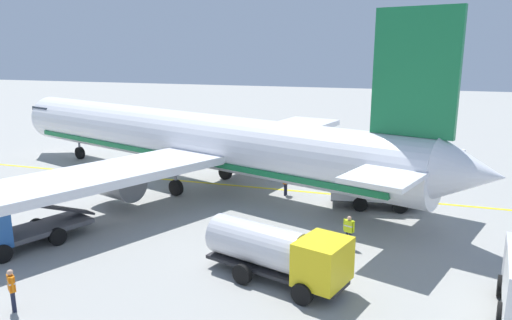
% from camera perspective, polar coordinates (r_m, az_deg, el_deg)
% --- Properties ---
extents(airliner_foreground, '(33.85, 40.39, 11.90)m').
position_cam_1_polar(airliner_foreground, '(35.25, -7.62, 2.38)').
color(airliner_foreground, white).
rests_on(airliner_foreground, ground).
extents(service_truck_fuel, '(6.69, 4.33, 2.65)m').
position_cam_1_polar(service_truck_fuel, '(26.94, -27.39, -7.28)').
color(service_truck_fuel, '#2659A5').
rests_on(service_truck_fuel, ground).
extents(service_truck_baggage, '(2.99, 5.68, 2.98)m').
position_cam_1_polar(service_truck_baggage, '(31.42, 13.64, -2.52)').
color(service_truck_baggage, white).
rests_on(service_truck_baggage, ground).
extents(service_truck_pushback, '(3.85, 6.76, 2.40)m').
position_cam_1_polar(service_truck_pushback, '(21.03, 2.59, -10.69)').
color(service_truck_pushback, yellow).
rests_on(service_truck_pushback, ground).
extents(cargo_container_near, '(1.81, 1.81, 1.92)m').
position_cam_1_polar(cargo_container_near, '(40.21, 15.89, -0.30)').
color(cargo_container_near, '#333338').
rests_on(cargo_container_near, ground).
extents(cargo_container_far, '(2.32, 2.32, 1.88)m').
position_cam_1_polar(cargo_container_far, '(45.36, 20.05, 0.87)').
color(cargo_container_far, '#333338').
rests_on(cargo_container_far, ground).
extents(crew_marshaller, '(0.45, 0.53, 1.72)m').
position_cam_1_polar(crew_marshaller, '(21.12, -26.93, -13.22)').
color(crew_marshaller, '#191E33').
rests_on(crew_marshaller, ground).
extents(crew_loader_left, '(0.38, 0.59, 1.68)m').
position_cam_1_polar(crew_loader_left, '(24.96, 10.92, -8.02)').
color(crew_loader_left, '#191E33').
rests_on(crew_loader_left, ground).
extents(crew_loader_right, '(0.61, 0.33, 1.67)m').
position_cam_1_polar(crew_loader_right, '(33.04, 3.53, -2.54)').
color(crew_loader_right, '#191E33').
rests_on(crew_loader_right, ground).
extents(apron_guide_line, '(0.30, 60.00, 0.01)m').
position_cam_1_polar(apron_guide_line, '(35.12, -0.31, -3.23)').
color(apron_guide_line, yellow).
rests_on(apron_guide_line, ground).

